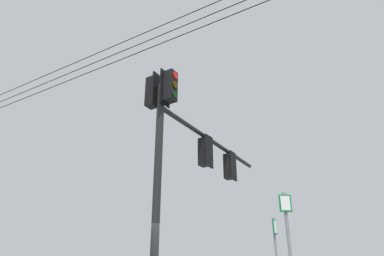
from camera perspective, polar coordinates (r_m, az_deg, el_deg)
name	(u,v)px	position (r m, az deg, el deg)	size (l,w,h in m)	color
signal_mast_assembly	(187,149)	(10.03, -0.88, -3.46)	(1.51, 6.22, 6.63)	black
overhead_wire_span	(199,19)	(10.24, 1.13, 17.45)	(26.13, 4.79, 1.01)	black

